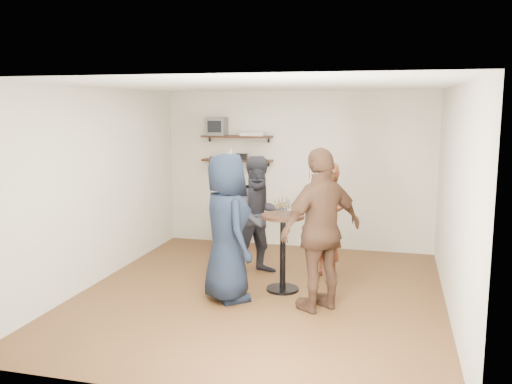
# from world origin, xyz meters

# --- Properties ---
(room) EXTENTS (4.58, 5.08, 2.68)m
(room) POSITION_xyz_m (0.00, 0.00, 1.30)
(room) COLOR #4B3018
(room) RESTS_ON ground
(shelf_upper) EXTENTS (1.20, 0.25, 0.04)m
(shelf_upper) POSITION_xyz_m (-1.00, 2.38, 1.85)
(shelf_upper) COLOR black
(shelf_upper) RESTS_ON room
(shelf_lower) EXTENTS (1.20, 0.25, 0.04)m
(shelf_lower) POSITION_xyz_m (-1.00, 2.38, 1.45)
(shelf_lower) COLOR black
(shelf_lower) RESTS_ON room
(crt_monitor) EXTENTS (0.32, 0.30, 0.30)m
(crt_monitor) POSITION_xyz_m (-1.35, 2.38, 2.02)
(crt_monitor) COLOR #59595B
(crt_monitor) RESTS_ON shelf_upper
(dvd_deck) EXTENTS (0.40, 0.24, 0.06)m
(dvd_deck) POSITION_xyz_m (-0.72, 2.38, 1.90)
(dvd_deck) COLOR silver
(dvd_deck) RESTS_ON shelf_upper
(radio) EXTENTS (0.22, 0.10, 0.10)m
(radio) POSITION_xyz_m (-0.94, 2.38, 1.52)
(radio) COLOR black
(radio) RESTS_ON shelf_lower
(power_strip) EXTENTS (0.30, 0.05, 0.03)m
(power_strip) POSITION_xyz_m (-1.35, 2.42, 1.48)
(power_strip) COLOR black
(power_strip) RESTS_ON shelf_lower
(side_table) EXTENTS (0.58, 0.58, 0.65)m
(side_table) POSITION_xyz_m (-0.98, 2.00, 0.54)
(side_table) COLOR black
(side_table) RESTS_ON room
(vase_lilies) EXTENTS (0.20, 0.21, 1.05)m
(vase_lilies) POSITION_xyz_m (-0.98, 2.00, 0.98)
(vase_lilies) COLOR silver
(vase_lilies) RESTS_ON side_table
(drinks_table) EXTENTS (0.55, 0.55, 1.00)m
(drinks_table) POSITION_xyz_m (0.24, 0.24, 0.64)
(drinks_table) COLOR black
(drinks_table) RESTS_ON room
(wine_glass_fl) EXTENTS (0.06, 0.06, 0.19)m
(wine_glass_fl) POSITION_xyz_m (0.17, 0.22, 1.12)
(wine_glass_fl) COLOR silver
(wine_glass_fl) RESTS_ON drinks_table
(wine_glass_fr) EXTENTS (0.07, 0.07, 0.20)m
(wine_glass_fr) POSITION_xyz_m (0.30, 0.22, 1.13)
(wine_glass_fr) COLOR silver
(wine_glass_fr) RESTS_ON drinks_table
(wine_glass_bl) EXTENTS (0.07, 0.07, 0.20)m
(wine_glass_bl) POSITION_xyz_m (0.20, 0.32, 1.13)
(wine_glass_bl) COLOR silver
(wine_glass_bl) RESTS_ON drinks_table
(wine_glass_br) EXTENTS (0.07, 0.07, 0.22)m
(wine_glass_br) POSITION_xyz_m (0.26, 0.25, 1.14)
(wine_glass_br) COLOR silver
(wine_glass_br) RESTS_ON drinks_table
(person_plaid) EXTENTS (0.70, 0.67, 1.62)m
(person_plaid) POSITION_xyz_m (0.72, 0.85, 0.81)
(person_plaid) COLOR red
(person_plaid) RESTS_ON room
(person_dark) EXTENTS (1.03, 0.99, 1.67)m
(person_dark) POSITION_xyz_m (-0.22, 0.86, 0.84)
(person_dark) COLOR black
(person_dark) RESTS_ON room
(person_navy) EXTENTS (1.00, 1.05, 1.81)m
(person_navy) POSITION_xyz_m (-0.36, -0.24, 0.90)
(person_navy) COLOR black
(person_navy) RESTS_ON room
(person_brown) EXTENTS (1.10, 1.13, 1.90)m
(person_brown) POSITION_xyz_m (0.80, -0.28, 0.95)
(person_brown) COLOR #482E1F
(person_brown) RESTS_ON room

